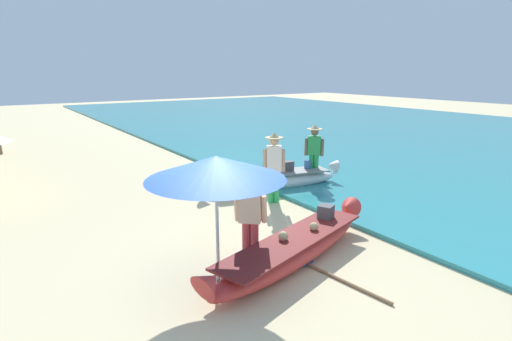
{
  "coord_description": "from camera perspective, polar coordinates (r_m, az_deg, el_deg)",
  "views": [
    {
      "loc": [
        -2.77,
        -4.98,
        3.25
      ],
      "look_at": [
        2.51,
        2.86,
        0.9
      ],
      "focal_mm": 28.35,
      "sensor_mm": 36.0,
      "label": 1
    }
  ],
  "objects": [
    {
      "name": "person_vendor_assistant",
      "position": [
        11.75,
        8.2,
        2.87
      ],
      "size": [
        0.52,
        0.52,
        1.76
      ],
      "color": "green",
      "rests_on": "ground"
    },
    {
      "name": "boat_red_foreground",
      "position": [
        7.13,
        5.41,
        -10.9
      ],
      "size": [
        4.36,
        1.86,
        0.75
      ],
      "color": "red",
      "rests_on": "ground"
    },
    {
      "name": "person_vendor_hatted",
      "position": [
        9.99,
        2.56,
        1.1
      ],
      "size": [
        0.58,
        0.47,
        1.79
      ],
      "color": "green",
      "rests_on": "ground"
    },
    {
      "name": "patio_umbrella_large",
      "position": [
        5.92,
        -5.69,
        0.29
      ],
      "size": [
        2.08,
        2.08,
        2.05
      ],
      "color": "#B7B7BC",
      "rests_on": "ground"
    },
    {
      "name": "ground_plane",
      "position": [
        6.57,
        -4.43,
        -15.78
      ],
      "size": [
        80.0,
        80.0,
        0.0
      ],
      "primitive_type": "plane",
      "color": "beige"
    },
    {
      "name": "sea",
      "position": [
        22.6,
        20.4,
        4.96
      ],
      "size": [
        24.0,
        56.0,
        0.1
      ],
      "primitive_type": "cube",
      "color": "teal",
      "rests_on": "ground"
    },
    {
      "name": "paddle",
      "position": [
        6.87,
        10.44,
        -14.27
      ],
      "size": [
        0.43,
        1.79,
        0.05
      ],
      "color": "#8E6B47",
      "rests_on": "ground"
    },
    {
      "name": "person_tourist_customer",
      "position": [
        6.77,
        -0.81,
        -6.48
      ],
      "size": [
        0.53,
        0.52,
        1.58
      ],
      "color": "#B2383D",
      "rests_on": "ground"
    },
    {
      "name": "boat_white_midground",
      "position": [
        11.24,
        2.42,
        -1.35
      ],
      "size": [
        4.11,
        1.58,
        0.78
      ],
      "color": "white",
      "rests_on": "ground"
    }
  ]
}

